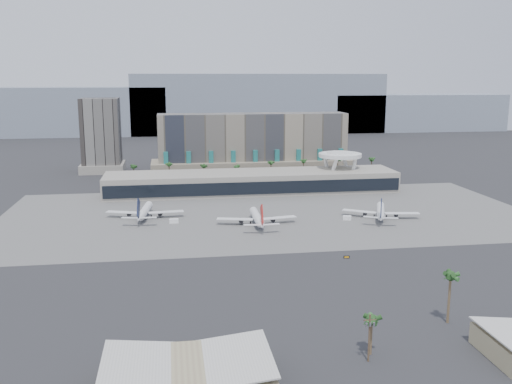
{
  "coord_description": "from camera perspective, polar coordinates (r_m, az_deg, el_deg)",
  "views": [
    {
      "loc": [
        -47.48,
        -215.87,
        66.78
      ],
      "look_at": [
        -8.35,
        40.0,
        14.29
      ],
      "focal_mm": 40.0,
      "sensor_mm": 36.0,
      "label": 1
    }
  ],
  "objects": [
    {
      "name": "hangar_left",
      "position": [
        130.44,
        -6.83,
        -17.8
      ],
      "size": [
        36.65,
        22.6,
        7.55
      ],
      "color": "#988765",
      "rests_on": "ground"
    },
    {
      "name": "ground",
      "position": [
        230.9,
        3.57,
        -5.37
      ],
      "size": [
        900.0,
        900.0,
        0.0
      ],
      "primitive_type": "plane",
      "color": "#232326",
      "rests_on": "ground"
    },
    {
      "name": "office_tower",
      "position": [
        420.86,
        -15.19,
        5.08
      ],
      "size": [
        30.0,
        30.0,
        52.0
      ],
      "color": "black",
      "rests_on": "ground"
    },
    {
      "name": "airliner_centre",
      "position": [
        261.66,
        0.11,
        -2.57
      ],
      "size": [
        37.32,
        38.42,
        13.26
      ],
      "rotation": [
        0.0,
        0.0,
        -0.03
      ],
      "color": "white",
      "rests_on": "ground"
    },
    {
      "name": "saucer_structure",
      "position": [
        350.68,
        8.4,
        3.42
      ],
      "size": [
        26.0,
        26.0,
        21.89
      ],
      "color": "white",
      "rests_on": "ground"
    },
    {
      "name": "airliner_left",
      "position": [
        278.85,
        -11.09,
        -1.9
      ],
      "size": [
        37.28,
        38.57,
        13.33
      ],
      "rotation": [
        0.0,
        0.0,
        -0.12
      ],
      "color": "white",
      "rests_on": "ground"
    },
    {
      "name": "terminal",
      "position": [
        334.62,
        -0.39,
        1.09
      ],
      "size": [
        170.0,
        32.5,
        14.5
      ],
      "color": "#9D988A",
      "rests_on": "ground"
    },
    {
      "name": "near_palm_b",
      "position": [
        165.71,
        18.86,
        -8.43
      ],
      "size": [
        6.0,
        6.0,
        15.06
      ],
      "color": "brown",
      "rests_on": "ground"
    },
    {
      "name": "taxiway_sign",
      "position": [
        217.34,
        9.04,
        -6.44
      ],
      "size": [
        2.25,
        0.63,
        1.02
      ],
      "rotation": [
        0.0,
        0.0,
        -0.14
      ],
      "color": "black",
      "rests_on": "ground"
    },
    {
      "name": "apron_pad",
      "position": [
        282.98,
        1.21,
        -2.18
      ],
      "size": [
        260.0,
        130.0,
        0.06
      ],
      "primitive_type": "cube",
      "color": "#5B5B59",
      "rests_on": "ground"
    },
    {
      "name": "palm_row",
      "position": [
        369.27,
        -0.11,
        2.7
      ],
      "size": [
        157.8,
        2.8,
        13.1
      ],
      "color": "brown",
      "rests_on": "ground"
    },
    {
      "name": "hotel",
      "position": [
        397.64,
        -0.32,
        4.24
      ],
      "size": [
        140.0,
        30.0,
        42.0
      ],
      "color": "gray",
      "rests_on": "ground"
    },
    {
      "name": "service_vehicle_b",
      "position": [
        274.07,
        9.09,
        -2.57
      ],
      "size": [
        4.35,
        3.21,
        2.0
      ],
      "primitive_type": "cube",
      "rotation": [
        0.0,
        0.0,
        -0.28
      ],
      "color": "white",
      "rests_on": "ground"
    },
    {
      "name": "mountain_ridge",
      "position": [
        690.98,
        -2.45,
        8.39
      ],
      "size": [
        680.0,
        60.0,
        70.0
      ],
      "color": "gray",
      "rests_on": "ground"
    },
    {
      "name": "utility_pole",
      "position": [
        141.33,
        11.28,
        -13.73
      ],
      "size": [
        3.2,
        0.85,
        12.0
      ],
      "color": "#4C3826",
      "rests_on": "ground"
    },
    {
      "name": "airliner_right",
      "position": [
        280.04,
        12.35,
        -1.91
      ],
      "size": [
        35.13,
        36.28,
        13.13
      ],
      "rotation": [
        0.0,
        0.0,
        -0.36
      ],
      "color": "white",
      "rests_on": "ground"
    },
    {
      "name": "service_vehicle_a",
      "position": [
        267.49,
        -8.21,
        -2.89
      ],
      "size": [
        4.2,
        2.08,
        2.05
      ],
      "primitive_type": "cube",
      "rotation": [
        0.0,
        0.0,
        -0.01
      ],
      "color": "white",
      "rests_on": "ground"
    },
    {
      "name": "near_palm_a",
      "position": [
        144.6,
        11.46,
        -12.92
      ],
      "size": [
        6.0,
        6.0,
        10.45
      ],
      "color": "brown",
      "rests_on": "ground"
    }
  ]
}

